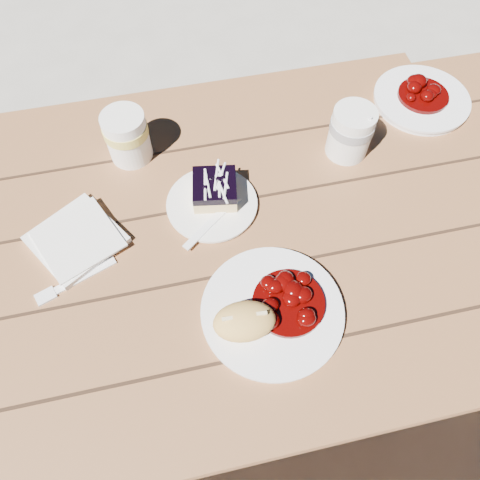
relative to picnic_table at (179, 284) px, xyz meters
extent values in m
plane|color=#9E9A8F|center=(0.00, 0.00, -0.59)|extent=(60.00, 60.00, 0.00)
cube|color=brown|center=(0.00, 0.00, 0.14)|extent=(2.00, 0.80, 0.05)
cube|color=brown|center=(0.88, 0.32, -0.24)|extent=(0.07, 0.07, 0.70)
cube|color=brown|center=(0.00, 0.65, -0.15)|extent=(1.80, 0.25, 0.04)
cube|color=brown|center=(0.80, 0.65, -0.38)|extent=(0.06, 0.06, 0.42)
cylinder|color=white|center=(0.16, -0.17, 0.17)|extent=(0.25, 0.25, 0.02)
ellipsoid|color=#DEAC55|center=(0.11, -0.19, 0.20)|extent=(0.11, 0.08, 0.06)
cylinder|color=white|center=(0.10, 0.08, 0.17)|extent=(0.18, 0.18, 0.01)
cube|color=#ECCA80|center=(0.11, 0.09, 0.19)|extent=(0.10, 0.10, 0.03)
cube|color=black|center=(0.11, 0.09, 0.21)|extent=(0.10, 0.10, 0.02)
cylinder|color=white|center=(0.41, 0.16, 0.22)|extent=(0.09, 0.09, 0.11)
cube|color=white|center=(-0.17, 0.05, 0.17)|extent=(0.21, 0.21, 0.01)
cylinder|color=white|center=(0.63, 0.27, 0.17)|extent=(0.22, 0.22, 0.02)
cylinder|color=white|center=(-0.05, 0.25, 0.22)|extent=(0.09, 0.09, 0.11)
camera|label=1|loc=(0.04, -0.46, 0.94)|focal=35.00mm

